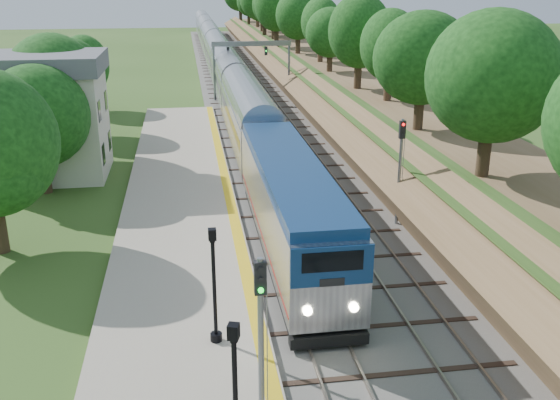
{
  "coord_description": "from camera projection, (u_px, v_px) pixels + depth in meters",
  "views": [
    {
      "loc": [
        -4.55,
        -11.7,
        12.51
      ],
      "look_at": [
        -0.5,
        15.11,
        2.8
      ],
      "focal_mm": 40.0,
      "sensor_mm": 36.0,
      "label": 1
    }
  ],
  "objects": [
    {
      "name": "station_building",
      "position": [
        40.0,
        115.0,
        40.34
      ],
      "size": [
        8.6,
        6.6,
        8.0
      ],
      "color": "beige",
      "rests_on": "ground"
    },
    {
      "name": "embankment",
      "position": [
        315.0,
        74.0,
        72.4
      ],
      "size": [
        10.64,
        170.0,
        11.7
      ],
      "color": "brown",
      "rests_on": "ground"
    },
    {
      "name": "trackbed",
      "position": [
        243.0,
        92.0,
        71.87
      ],
      "size": [
        9.5,
        170.0,
        0.28
      ],
      "color": "#4C4944",
      "rests_on": "ground"
    },
    {
      "name": "trees_behind_platform",
      "position": [
        58.0,
        143.0,
        31.9
      ],
      "size": [
        7.82,
        53.32,
        7.21
      ],
      "color": "#332316",
      "rests_on": "ground"
    },
    {
      "name": "train",
      "position": [
        219.0,
        59.0,
        83.6
      ],
      "size": [
        2.9,
        136.08,
        4.26
      ],
      "color": "black",
      "rests_on": "trackbed"
    },
    {
      "name": "platform",
      "position": [
        180.0,
        250.0,
        29.85
      ],
      "size": [
        6.4,
        68.0,
        0.38
      ],
      "primitive_type": "cube",
      "color": "#9F9180",
      "rests_on": "ground"
    },
    {
      "name": "signal_platform",
      "position": [
        261.0,
        329.0,
        16.54
      ],
      "size": [
        0.32,
        0.25,
        5.4
      ],
      "color": "slate",
      "rests_on": "platform"
    },
    {
      "name": "signal_farside",
      "position": [
        400.0,
        161.0,
        32.11
      ],
      "size": [
        0.31,
        0.25,
        5.66
      ],
      "color": "slate",
      "rests_on": "ground"
    },
    {
      "name": "yellow_stripe",
      "position": [
        240.0,
        243.0,
        30.19
      ],
      "size": [
        0.55,
        68.0,
        0.01
      ],
      "primitive_type": "cube",
      "color": "gold",
      "rests_on": "platform"
    },
    {
      "name": "lamppost_far",
      "position": [
        215.0,
        292.0,
        21.43
      ],
      "size": [
        0.42,
        0.42,
        4.27
      ],
      "color": "black",
      "rests_on": "platform"
    },
    {
      "name": "signal_gantry",
      "position": [
        251.0,
        55.0,
        65.67
      ],
      "size": [
        8.4,
        0.38,
        6.2
      ],
      "color": "slate",
      "rests_on": "ground"
    }
  ]
}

